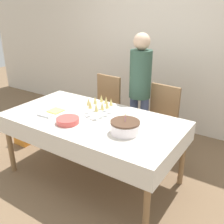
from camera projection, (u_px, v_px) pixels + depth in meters
name	position (u px, v px, depth m)	size (l,w,h in m)	color
ground_plane	(94.00, 176.00, 3.14)	(12.00, 12.00, 0.00)	brown
wall_back	(162.00, 43.00, 4.01)	(8.00, 0.05, 2.70)	silver
dining_table	(92.00, 126.00, 2.88)	(1.95, 1.04, 0.76)	silver
dining_chair_far_left	(104.00, 106.00, 3.79)	(0.45, 0.45, 0.97)	olive
dining_chair_far_right	(160.00, 120.00, 3.35)	(0.45, 0.45, 0.97)	olive
birthday_cake	(125.00, 127.00, 2.50)	(0.28, 0.28, 0.19)	white
champagne_tray	(100.00, 107.00, 2.91)	(0.38, 0.38, 0.18)	silver
plate_stack_main	(68.00, 121.00, 2.71)	(0.24, 0.24, 0.06)	#CC4C47
cake_knife	(116.00, 143.00, 2.33)	(0.29, 0.12, 0.00)	silver
fork_pile	(44.00, 115.00, 2.88)	(0.17, 0.07, 0.02)	silver
napkin_pile	(56.00, 111.00, 3.02)	(0.15, 0.15, 0.01)	#E0D166
person_standing	(140.00, 83.00, 3.39)	(0.28, 0.28, 1.59)	#3F4C72
gift_bag	(22.00, 134.00, 3.81)	(0.23, 0.14, 0.33)	orange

